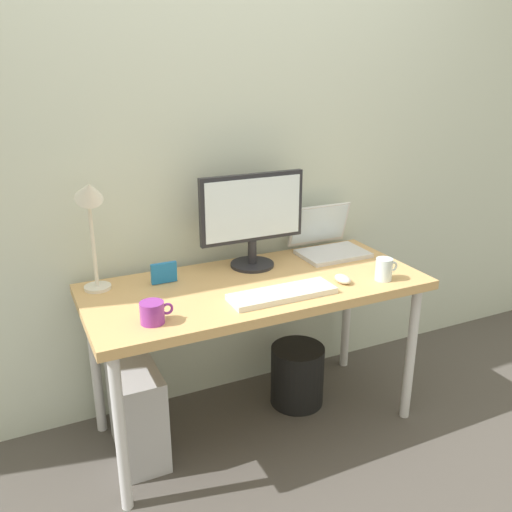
% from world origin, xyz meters
% --- Properties ---
extents(ground_plane, '(6.00, 6.00, 0.00)m').
position_xyz_m(ground_plane, '(0.00, 0.00, 0.00)').
color(ground_plane, '#4C4742').
extents(back_wall, '(4.40, 0.04, 2.60)m').
position_xyz_m(back_wall, '(0.00, 0.38, 1.30)').
color(back_wall, silver).
rests_on(back_wall, ground_plane).
extents(desk, '(1.45, 0.64, 0.71)m').
position_xyz_m(desk, '(0.00, 0.00, 0.65)').
color(desk, tan).
rests_on(desk, ground_plane).
extents(monitor, '(0.49, 0.20, 0.43)m').
position_xyz_m(monitor, '(0.07, 0.19, 0.95)').
color(monitor, '#232328').
rests_on(monitor, desk).
extents(laptop, '(0.32, 0.28, 0.22)m').
position_xyz_m(laptop, '(0.48, 0.21, 0.77)').
color(laptop, silver).
rests_on(laptop, desk).
extents(desk_lamp, '(0.11, 0.16, 0.49)m').
position_xyz_m(desk_lamp, '(-0.62, 0.19, 1.06)').
color(desk_lamp, silver).
rests_on(desk_lamp, desk).
extents(keyboard, '(0.44, 0.14, 0.02)m').
position_xyz_m(keyboard, '(0.03, -0.18, 0.72)').
color(keyboard, silver).
rests_on(keyboard, desk).
extents(mouse, '(0.06, 0.09, 0.03)m').
position_xyz_m(mouse, '(0.33, -0.16, 0.73)').
color(mouse, silver).
rests_on(mouse, desk).
extents(coffee_mug, '(0.12, 0.09, 0.08)m').
position_xyz_m(coffee_mug, '(-0.50, -0.18, 0.75)').
color(coffee_mug, purple).
rests_on(coffee_mug, desk).
extents(glass_cup, '(0.11, 0.07, 0.10)m').
position_xyz_m(glass_cup, '(0.51, -0.21, 0.76)').
color(glass_cup, silver).
rests_on(glass_cup, desk).
extents(photo_frame, '(0.11, 0.02, 0.09)m').
position_xyz_m(photo_frame, '(-0.36, 0.16, 0.76)').
color(photo_frame, '#1E72BF').
rests_on(photo_frame, desk).
extents(computer_tower, '(0.18, 0.36, 0.42)m').
position_xyz_m(computer_tower, '(-0.54, 0.02, 0.21)').
color(computer_tower, '#B2B2B7').
rests_on(computer_tower, ground_plane).
extents(wastebasket, '(0.26, 0.26, 0.30)m').
position_xyz_m(wastebasket, '(0.25, 0.07, 0.15)').
color(wastebasket, black).
rests_on(wastebasket, ground_plane).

